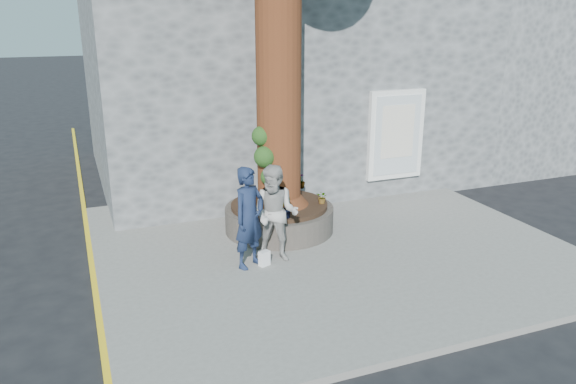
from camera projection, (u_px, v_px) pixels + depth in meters
name	position (u px, v px, depth m)	size (l,w,h in m)	color
ground	(277.00, 280.00, 10.02)	(120.00, 120.00, 0.00)	black
pavement	(329.00, 245.00, 11.42)	(9.00, 8.00, 0.12)	slate
yellow_line	(95.00, 285.00, 9.85)	(0.10, 30.00, 0.01)	yellow
stone_shop	(271.00, 63.00, 16.31)	(10.30, 8.30, 6.30)	#4F5154
neighbour_shop	(491.00, 61.00, 19.15)	(6.00, 8.00, 6.00)	#4F5154
planter	(279.00, 217.00, 11.95)	(2.30, 2.30, 0.60)	black
man	(249.00, 218.00, 10.06)	(0.68, 0.45, 1.88)	#16213E
woman	(276.00, 214.00, 10.33)	(0.89, 0.69, 1.83)	#A8A6A1
shopping_bag	(264.00, 258.00, 10.31)	(0.20, 0.12, 0.28)	white
plant_a	(246.00, 186.00, 12.39)	(0.21, 0.14, 0.39)	gray
plant_b	(286.00, 207.00, 10.98)	(0.23, 0.23, 0.42)	gray
plant_c	(301.00, 181.00, 12.85)	(0.19, 0.19, 0.35)	gray
plant_d	(323.00, 197.00, 11.81)	(0.25, 0.22, 0.28)	gray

